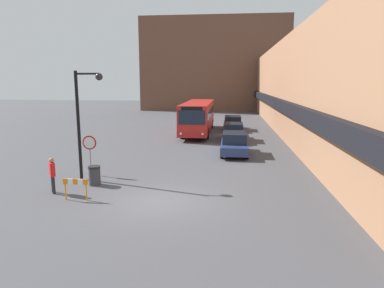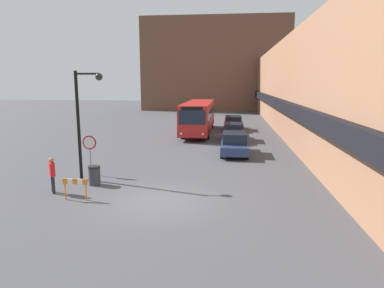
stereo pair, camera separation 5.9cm
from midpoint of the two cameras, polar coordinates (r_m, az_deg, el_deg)
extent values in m
plane|color=#47474C|center=(14.77, -5.31, -9.52)|extent=(160.00, 160.00, 0.00)
cube|color=#996B4C|center=(38.29, 17.23, 8.99)|extent=(5.00, 60.00, 8.90)
cube|color=black|center=(37.92, 13.00, 7.06)|extent=(0.50, 60.00, 0.90)
cube|color=brown|center=(63.96, 3.78, 13.01)|extent=(26.00, 8.00, 16.19)
cube|color=red|center=(34.03, 1.00, 4.78)|extent=(2.51, 11.84, 2.63)
cube|color=red|center=(34.15, 0.99, 2.96)|extent=(2.53, 11.86, 0.46)
cube|color=#192333|center=(33.99, 1.00, 5.39)|extent=(2.53, 10.90, 0.72)
cube|color=#192333|center=(28.11, -0.11, 4.43)|extent=(2.21, 0.03, 1.18)
cube|color=black|center=(28.05, -0.11, 5.94)|extent=(1.76, 0.03, 0.28)
sphere|color=#F2EAC6|center=(28.39, -1.93, 1.71)|extent=(0.20, 0.20, 0.20)
sphere|color=#F2EAC6|center=(28.19, 1.72, 1.66)|extent=(0.20, 0.20, 0.20)
cylinder|color=black|center=(30.68, -1.75, 1.84)|extent=(0.28, 1.01, 1.01)
cylinder|color=black|center=(30.45, 2.49, 1.77)|extent=(0.28, 1.01, 1.01)
cylinder|color=black|center=(37.91, -0.21, 3.45)|extent=(0.28, 1.01, 1.01)
cylinder|color=black|center=(37.72, 3.23, 3.40)|extent=(0.28, 1.01, 1.01)
cube|color=navy|center=(24.10, 6.98, -0.43)|extent=(1.84, 4.37, 0.58)
cube|color=#192333|center=(24.10, 7.01, 1.10)|extent=(1.62, 2.40, 0.69)
cylinder|color=black|center=(22.84, 9.11, -1.65)|extent=(0.20, 0.66, 0.66)
cylinder|color=black|center=(22.81, 4.89, -1.57)|extent=(0.20, 0.66, 0.66)
cylinder|color=black|center=(25.49, 8.82, -0.40)|extent=(0.20, 0.66, 0.66)
cylinder|color=black|center=(25.47, 5.04, -0.33)|extent=(0.20, 0.66, 0.66)
cube|color=maroon|center=(29.83, 6.85, 1.60)|extent=(1.79, 4.29, 0.58)
cube|color=#192333|center=(29.85, 6.88, 2.82)|extent=(1.57, 2.36, 0.68)
cylinder|color=black|center=(28.58, 8.50, 0.72)|extent=(0.20, 0.62, 0.62)
cylinder|color=black|center=(28.56, 5.24, 0.78)|extent=(0.20, 0.62, 0.62)
cylinder|color=black|center=(31.20, 8.32, 1.52)|extent=(0.20, 0.62, 0.62)
cylinder|color=black|center=(31.18, 5.33, 1.58)|extent=(0.20, 0.62, 0.62)
cube|color=maroon|center=(36.52, 6.76, 3.17)|extent=(1.88, 4.60, 0.56)
cube|color=#192333|center=(36.56, 6.78, 4.15)|extent=(1.65, 2.53, 0.67)
cylinder|color=black|center=(35.15, 8.17, 2.50)|extent=(0.20, 0.63, 0.63)
cylinder|color=black|center=(35.13, 5.37, 2.56)|extent=(0.20, 0.63, 0.63)
cylinder|color=black|center=(37.98, 8.04, 3.08)|extent=(0.20, 0.63, 0.63)
cylinder|color=black|center=(37.96, 5.44, 3.13)|extent=(0.20, 0.63, 0.63)
cylinder|color=gray|center=(19.31, -16.68, -1.84)|extent=(0.07, 0.07, 2.18)
cylinder|color=red|center=(19.16, -16.81, 0.22)|extent=(0.76, 0.03, 0.76)
cylinder|color=white|center=(19.15, -16.83, 0.21)|extent=(0.62, 0.01, 0.62)
cylinder|color=black|center=(18.30, -18.47, 2.79)|extent=(0.16, 0.16, 5.55)
cylinder|color=black|center=(17.93, -17.17, 11.14)|extent=(1.20, 0.10, 0.10)
sphere|color=black|center=(17.70, -15.33, 10.76)|extent=(0.36, 0.36, 0.36)
cylinder|color=#232328|center=(17.03, -22.29, -6.13)|extent=(0.12, 0.12, 0.81)
cylinder|color=#232328|center=(16.76, -22.14, -6.38)|extent=(0.12, 0.12, 0.81)
cube|color=red|center=(16.72, -22.38, -3.91)|extent=(0.43, 0.47, 0.61)
sphere|color=#9E7556|center=(16.62, -22.48, -2.51)|extent=(0.22, 0.22, 0.22)
cylinder|color=red|center=(16.94, -22.49, -3.85)|extent=(0.10, 0.10, 0.58)
cylinder|color=red|center=(16.51, -22.26, -4.18)|extent=(0.10, 0.10, 0.58)
cylinder|color=#38383D|center=(17.55, -16.02, -5.22)|extent=(0.56, 0.56, 0.85)
cylinder|color=black|center=(17.43, -16.10, -3.72)|extent=(0.59, 0.59, 0.10)
cylinder|color=orange|center=(15.80, -20.42, -7.48)|extent=(0.06, 0.06, 0.70)
cylinder|color=orange|center=(15.41, -17.28, -7.74)|extent=(0.06, 0.06, 0.70)
cube|color=orange|center=(15.66, -20.44, -5.84)|extent=(0.22, 0.04, 0.24)
cube|color=white|center=(15.56, -19.71, -5.90)|extent=(0.22, 0.04, 0.24)
cube|color=orange|center=(15.47, -18.97, -5.95)|extent=(0.22, 0.04, 0.24)
cube|color=white|center=(15.37, -18.23, -6.00)|extent=(0.22, 0.04, 0.24)
cube|color=orange|center=(15.29, -17.47, -6.05)|extent=(0.22, 0.04, 0.24)
camera|label=1|loc=(0.03, -90.08, -0.02)|focal=32.00mm
camera|label=2|loc=(0.03, 89.92, 0.02)|focal=32.00mm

